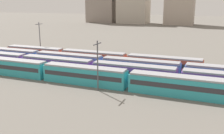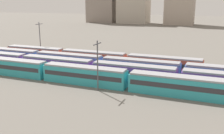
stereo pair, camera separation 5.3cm
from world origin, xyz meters
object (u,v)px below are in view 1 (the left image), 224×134
train_track_2 (183,71)px  catenary_pole_0 (98,63)px  train_track_3 (93,58)px  train_track_0 (84,75)px  catenary_pole_1 (40,38)px  train_track_1 (133,73)px

train_track_2 → catenary_pole_0: size_ratio=11.75×
train_track_2 → catenary_pole_0: 19.56m
train_track_3 → catenary_pole_0: 21.05m
train_track_3 → train_track_0: bearing=-70.5°
train_track_3 → catenary_pole_1: (-18.97, 2.80, 4.01)m
train_track_0 → train_track_1: bearing=30.4°
catenary_pole_0 → catenary_pole_1: 35.69m
train_track_0 → train_track_1: same height
train_track_1 → train_track_3: 17.74m
train_track_0 → train_track_3: (-5.52, 15.60, 0.00)m
train_track_2 → catenary_pole_1: 43.79m
train_track_0 → train_track_3: bearing=109.5°
train_track_1 → catenary_pole_1: bearing=158.4°
train_track_0 → train_track_1: size_ratio=0.60×
train_track_1 → catenary_pole_1: catenary_pole_1 is taller
train_track_1 → train_track_2: bearing=28.7°
train_track_3 → train_track_2: bearing=-12.3°
train_track_2 → train_track_3: (-23.89, 5.20, -0.00)m
train_track_0 → catenary_pole_0: catenary_pole_0 is taller
train_track_3 → catenary_pole_0: (9.80, -18.32, 3.43)m
train_track_2 → catenary_pole_0: (-14.10, -13.12, 3.43)m
train_track_1 → train_track_2: size_ratio=0.83×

